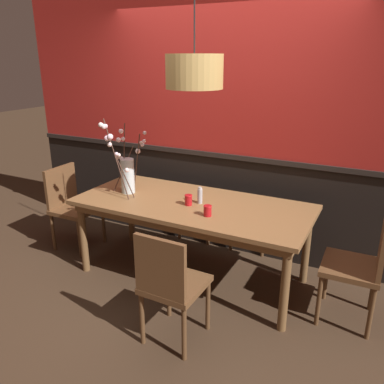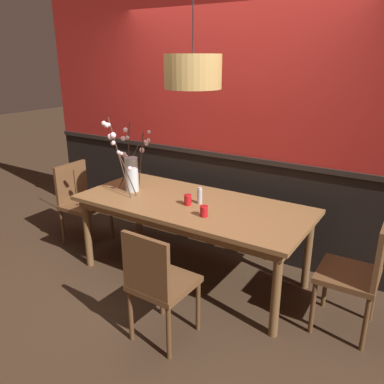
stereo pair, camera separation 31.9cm
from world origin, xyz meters
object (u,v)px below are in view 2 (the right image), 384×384
object	(u,v)px
pendant_lamp	(193,72)
chair_head_west_end	(80,199)
chair_head_east_end	(360,270)
vase_with_blossoms	(130,169)
candle_holder_nearer_edge	(188,200)
chair_far_side_right	(260,205)
dining_table	(192,210)
condiment_bottle	(200,196)
candle_holder_nearer_center	(204,211)
chair_far_side_left	(210,195)
chair_near_side_right	(158,281)

from	to	relation	value
pendant_lamp	chair_head_west_end	bearing A→B (deg)	177.02
chair_head_east_end	chair_head_west_end	world-z (taller)	chair_head_east_end
vase_with_blossoms	pendant_lamp	bearing A→B (deg)	-3.56
candle_holder_nearer_edge	chair_far_side_right	bearing A→B (deg)	72.94
dining_table	condiment_bottle	xyz separation A→B (m)	(0.07, 0.02, 0.15)
candle_holder_nearer_center	condiment_bottle	size ratio (longest dim) A/B	0.61
chair_head_west_end	chair_far_side_left	bearing A→B (deg)	38.24
dining_table	chair_head_east_end	bearing A→B (deg)	-0.12
chair_head_east_end	condiment_bottle	size ratio (longest dim) A/B	6.08
chair_head_east_end	chair_head_west_end	bearing A→B (deg)	-179.81
chair_far_side_right	candle_holder_nearer_center	world-z (taller)	chair_far_side_right
chair_head_east_end	dining_table	bearing A→B (deg)	179.88
chair_head_west_end	chair_far_side_right	distance (m)	2.01
candle_holder_nearer_edge	chair_head_west_end	bearing A→B (deg)	177.77
condiment_bottle	pendant_lamp	xyz separation A→B (m)	(-0.00, -0.11, 1.08)
dining_table	candle_holder_nearer_edge	xyz separation A→B (m)	(0.00, -0.07, 0.13)
chair_near_side_right	chair_far_side_right	distance (m)	1.81
chair_far_side_right	candle_holder_nearer_center	size ratio (longest dim) A/B	9.55
dining_table	candle_holder_nearer_edge	size ratio (longest dim) A/B	22.32
chair_far_side_right	candle_holder_nearer_center	xyz separation A→B (m)	(-0.04, -1.13, 0.30)
dining_table	chair_far_side_left	xyz separation A→B (m)	(-0.33, 0.90, -0.19)
dining_table	vase_with_blossoms	world-z (taller)	vase_with_blossoms
chair_near_side_right	condiment_bottle	xyz separation A→B (m)	(-0.22, 0.92, 0.33)
dining_table	chair_head_west_end	size ratio (longest dim) A/B	2.39
pendant_lamp	dining_table	bearing A→B (deg)	126.31
condiment_bottle	vase_with_blossoms	bearing A→B (deg)	-175.07
chair_head_east_end	pendant_lamp	size ratio (longest dim) A/B	0.87
dining_table	chair_far_side_right	distance (m)	0.97
dining_table	candle_holder_nearer_edge	world-z (taller)	candle_holder_nearer_edge
chair_head_east_end	chair_near_side_right	world-z (taller)	chair_head_east_end
chair_near_side_right	vase_with_blossoms	distance (m)	1.38
chair_head_east_end	condiment_bottle	world-z (taller)	chair_head_east_end
condiment_bottle	pendant_lamp	bearing A→B (deg)	-91.03
chair_head_east_end	pendant_lamp	xyz separation A→B (m)	(-1.41, -0.09, 1.38)
chair_far_side_right	candle_holder_nearer_edge	size ratio (longest dim) A/B	9.24
vase_with_blossoms	candle_holder_nearer_edge	bearing A→B (deg)	-2.00
chair_near_side_right	chair_head_west_end	bearing A→B (deg)	153.35
chair_far_side_right	chair_head_east_end	bearing A→B (deg)	-37.54
chair_near_side_right	chair_head_east_end	bearing A→B (deg)	37.07
chair_far_side_left	vase_with_blossoms	distance (m)	1.12
chair_near_side_right	chair_head_west_end	distance (m)	1.99
chair_near_side_right	chair_far_side_right	world-z (taller)	chair_near_side_right
condiment_bottle	pendant_lamp	size ratio (longest dim) A/B	0.14
dining_table	chair_far_side_right	xyz separation A→B (m)	(0.30, 0.90, -0.17)
chair_far_side_left	vase_with_blossoms	size ratio (longest dim) A/B	1.20
chair_near_side_right	vase_with_blossoms	size ratio (longest dim) A/B	1.24
chair_head_east_end	vase_with_blossoms	size ratio (longest dim) A/B	1.29
candle_holder_nearer_center	condiment_bottle	xyz separation A→B (m)	(-0.19, 0.24, 0.03)
dining_table	chair_far_side_right	size ratio (longest dim) A/B	2.42
pendant_lamp	chair_near_side_right	bearing A→B (deg)	-74.93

